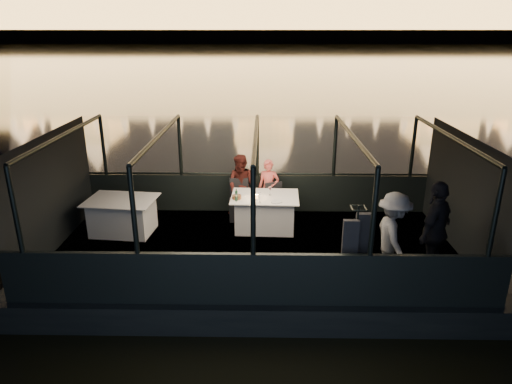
{
  "coord_description": "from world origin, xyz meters",
  "views": [
    {
      "loc": [
        0.16,
        -8.3,
        4.69
      ],
      "look_at": [
        0.0,
        0.4,
        1.55
      ],
      "focal_mm": 32.0,
      "sensor_mm": 36.0,
      "label": 1
    }
  ],
  "objects_px": {
    "dining_table_central": "(265,212)",
    "chair_port_left": "(239,201)",
    "wine_bottle": "(236,194)",
    "coat_stand": "(355,246)",
    "person_woman_coral": "(269,186)",
    "passenger_stripe": "(393,234)",
    "dining_table_aft": "(123,216)",
    "passenger_dark": "(434,234)",
    "chair_port_right": "(274,202)",
    "person_man_maroon": "(242,186)"
  },
  "relations": [
    {
      "from": "chair_port_left",
      "to": "wine_bottle",
      "type": "bearing_deg",
      "value": -95.6
    },
    {
      "from": "passenger_dark",
      "to": "person_woman_coral",
      "type": "bearing_deg",
      "value": -91.89
    },
    {
      "from": "chair_port_left",
      "to": "chair_port_right",
      "type": "bearing_deg",
      "value": -11.1
    },
    {
      "from": "person_man_maroon",
      "to": "wine_bottle",
      "type": "xyz_separation_m",
      "value": [
        -0.07,
        -1.0,
        0.17
      ]
    },
    {
      "from": "chair_port_left",
      "to": "wine_bottle",
      "type": "xyz_separation_m",
      "value": [
        0.0,
        -0.81,
        0.47
      ]
    },
    {
      "from": "chair_port_right",
      "to": "dining_table_aft",
      "type": "bearing_deg",
      "value": 171.91
    },
    {
      "from": "coat_stand",
      "to": "wine_bottle",
      "type": "distance_m",
      "value": 3.11
    },
    {
      "from": "person_man_maroon",
      "to": "chair_port_right",
      "type": "bearing_deg",
      "value": -1.12
    },
    {
      "from": "chair_port_left",
      "to": "person_woman_coral",
      "type": "bearing_deg",
      "value": 10.11
    },
    {
      "from": "coat_stand",
      "to": "person_man_maroon",
      "type": "distance_m",
      "value": 3.89
    },
    {
      "from": "person_woman_coral",
      "to": "person_man_maroon",
      "type": "distance_m",
      "value": 0.62
    },
    {
      "from": "chair_port_right",
      "to": "person_woman_coral",
      "type": "distance_m",
      "value": 0.42
    },
    {
      "from": "coat_stand",
      "to": "passenger_stripe",
      "type": "xyz_separation_m",
      "value": [
        0.76,
        0.58,
        -0.05
      ]
    },
    {
      "from": "passenger_stripe",
      "to": "person_man_maroon",
      "type": "bearing_deg",
      "value": 40.92
    },
    {
      "from": "chair_port_left",
      "to": "wine_bottle",
      "type": "distance_m",
      "value": 0.93
    },
    {
      "from": "coat_stand",
      "to": "person_woman_coral",
      "type": "distance_m",
      "value": 3.61
    },
    {
      "from": "person_man_maroon",
      "to": "passenger_stripe",
      "type": "relative_size",
      "value": 0.93
    },
    {
      "from": "person_man_maroon",
      "to": "wine_bottle",
      "type": "height_order",
      "value": "person_man_maroon"
    },
    {
      "from": "chair_port_left",
      "to": "person_man_maroon",
      "type": "height_order",
      "value": "person_man_maroon"
    },
    {
      "from": "chair_port_left",
      "to": "coat_stand",
      "type": "relative_size",
      "value": 0.58
    },
    {
      "from": "chair_port_left",
      "to": "passenger_stripe",
      "type": "relative_size",
      "value": 0.58
    },
    {
      "from": "chair_port_right",
      "to": "coat_stand",
      "type": "height_order",
      "value": "coat_stand"
    },
    {
      "from": "dining_table_aft",
      "to": "passenger_dark",
      "type": "xyz_separation_m",
      "value": [
        5.98,
        -1.8,
        0.47
      ]
    },
    {
      "from": "passenger_dark",
      "to": "wine_bottle",
      "type": "distance_m",
      "value": 3.94
    },
    {
      "from": "chair_port_left",
      "to": "passenger_stripe",
      "type": "xyz_separation_m",
      "value": [
        2.81,
        -2.57,
        0.4
      ]
    },
    {
      "from": "person_woman_coral",
      "to": "person_man_maroon",
      "type": "relative_size",
      "value": 0.92
    },
    {
      "from": "dining_table_aft",
      "to": "passenger_stripe",
      "type": "xyz_separation_m",
      "value": [
        5.27,
        -1.8,
        0.47
      ]
    },
    {
      "from": "passenger_dark",
      "to": "person_man_maroon",
      "type": "bearing_deg",
      "value": -86.31
    },
    {
      "from": "person_man_maroon",
      "to": "person_woman_coral",
      "type": "bearing_deg",
      "value": 19.2
    },
    {
      "from": "chair_port_left",
      "to": "passenger_stripe",
      "type": "height_order",
      "value": "passenger_stripe"
    },
    {
      "from": "person_man_maroon",
      "to": "passenger_dark",
      "type": "relative_size",
      "value": 0.82
    },
    {
      "from": "dining_table_central",
      "to": "dining_table_aft",
      "type": "height_order",
      "value": "dining_table_central"
    },
    {
      "from": "dining_table_central",
      "to": "person_man_maroon",
      "type": "distance_m",
      "value": 0.97
    },
    {
      "from": "coat_stand",
      "to": "passenger_stripe",
      "type": "relative_size",
      "value": 1.0
    },
    {
      "from": "dining_table_aft",
      "to": "chair_port_left",
      "type": "height_order",
      "value": "chair_port_left"
    },
    {
      "from": "person_woman_coral",
      "to": "passenger_dark",
      "type": "height_order",
      "value": "passenger_dark"
    },
    {
      "from": "coat_stand",
      "to": "person_woman_coral",
      "type": "xyz_separation_m",
      "value": [
        -1.37,
        3.34,
        -0.15
      ]
    },
    {
      "from": "passenger_stripe",
      "to": "wine_bottle",
      "type": "bearing_deg",
      "value": 54.08
    },
    {
      "from": "dining_table_central",
      "to": "chair_port_left",
      "type": "distance_m",
      "value": 0.8
    },
    {
      "from": "person_man_maroon",
      "to": "passenger_dark",
      "type": "distance_m",
      "value": 4.42
    },
    {
      "from": "person_woman_coral",
      "to": "person_man_maroon",
      "type": "xyz_separation_m",
      "value": [
        -0.62,
        0.0,
        0.0
      ]
    },
    {
      "from": "person_woman_coral",
      "to": "person_man_maroon",
      "type": "bearing_deg",
      "value": -171.28
    },
    {
      "from": "dining_table_central",
      "to": "chair_port_left",
      "type": "bearing_deg",
      "value": 138.75
    },
    {
      "from": "dining_table_central",
      "to": "dining_table_aft",
      "type": "relative_size",
      "value": 1.01
    },
    {
      "from": "coat_stand",
      "to": "passenger_dark",
      "type": "distance_m",
      "value": 1.58
    },
    {
      "from": "dining_table_aft",
      "to": "person_woman_coral",
      "type": "height_order",
      "value": "person_woman_coral"
    },
    {
      "from": "chair_port_right",
      "to": "person_man_maroon",
      "type": "bearing_deg",
      "value": 139.56
    },
    {
      "from": "dining_table_central",
      "to": "dining_table_aft",
      "type": "bearing_deg",
      "value": -175.43
    },
    {
      "from": "coat_stand",
      "to": "person_man_maroon",
      "type": "relative_size",
      "value": 1.08
    },
    {
      "from": "dining_table_central",
      "to": "person_man_maroon",
      "type": "height_order",
      "value": "person_man_maroon"
    }
  ]
}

